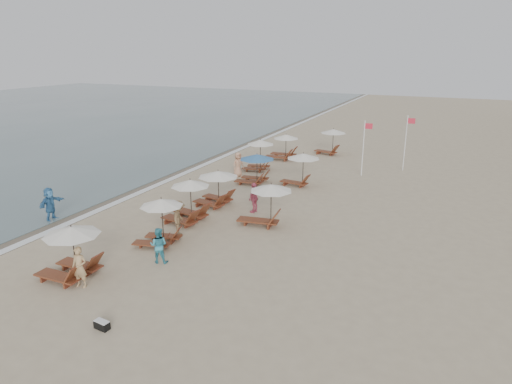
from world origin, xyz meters
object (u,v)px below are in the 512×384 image
at_px(lounger_station_5, 258,155).
at_px(waterline_walker, 50,204).
at_px(lounger_station_2, 187,203).
at_px(duffel_bag, 102,325).
at_px(inland_station_0, 265,202).
at_px(beachgoer_mid_a, 159,245).
at_px(inland_station_1, 300,166).
at_px(inland_station_2, 330,139).
at_px(beachgoer_near, 80,267).
at_px(beachgoer_mid_b, 179,218).
at_px(lounger_station_3, 215,187).
at_px(lounger_station_4, 254,168).
at_px(flag_pole_near, 364,145).
at_px(lounger_station_0, 70,253).
at_px(beachgoer_far_b, 238,164).
at_px(lounger_station_1, 159,222).
at_px(lounger_station_6, 282,148).
at_px(beachgoer_far_a, 254,198).

xyz_separation_m(lounger_station_5, waterline_walker, (-5.86, -14.41, -0.30)).
bearing_deg(lounger_station_2, duffel_bag, -73.70).
xyz_separation_m(inland_station_0, beachgoer_mid_a, (-2.42, -5.95, -0.47)).
relative_size(inland_station_1, inland_station_2, 0.96).
height_order(beachgoer_near, beachgoer_mid_b, beachgoer_mid_b).
xyz_separation_m(lounger_station_3, duffel_bag, (2.78, -12.71, -0.95)).
relative_size(beachgoer_near, duffel_bag, 2.97).
relative_size(lounger_station_2, beachgoer_near, 1.57).
xyz_separation_m(lounger_station_5, duffel_bag, (3.81, -21.22, -1.07)).
bearing_deg(inland_station_0, lounger_station_2, -163.11).
height_order(lounger_station_4, beachgoer_near, lounger_station_4).
bearing_deg(inland_station_1, beachgoer_near, -100.69).
height_order(inland_station_0, beachgoer_mid_a, inland_station_0).
distance_m(beachgoer_mid_b, flag_pole_near, 16.27).
bearing_deg(inland_station_2, lounger_station_5, -114.19).
xyz_separation_m(lounger_station_0, beachgoer_far_b, (-0.74, 16.67, -0.19)).
bearing_deg(inland_station_0, lounger_station_0, -119.55).
xyz_separation_m(lounger_station_5, inland_station_2, (3.45, 7.69, 0.12)).
xyz_separation_m(lounger_station_1, lounger_station_4, (-0.27, 11.31, -0.05)).
height_order(lounger_station_6, inland_station_0, inland_station_0).
bearing_deg(lounger_station_0, inland_station_1, 75.92).
bearing_deg(beachgoer_mid_a, waterline_walker, -29.60).
distance_m(beachgoer_far_a, beachgoer_far_b, 7.78).
bearing_deg(lounger_station_3, waterline_walker, -139.41).
bearing_deg(beachgoer_near, inland_station_1, 66.98).
relative_size(beachgoer_far_b, duffel_bag, 3.18).
bearing_deg(duffel_bag, beachgoer_far_a, 90.59).
height_order(inland_station_1, beachgoer_far_a, inland_station_1).
distance_m(inland_station_2, waterline_walker, 23.99).
bearing_deg(lounger_station_3, inland_station_2, 81.50).
xyz_separation_m(inland_station_1, beachgoer_mid_a, (-1.65, -13.68, -0.60)).
bearing_deg(lounger_station_5, beachgoer_far_b, -105.07).
xyz_separation_m(lounger_station_0, inland_station_2, (3.30, 26.57, 0.25)).
bearing_deg(lounger_station_2, inland_station_0, 16.89).
relative_size(lounger_station_0, lounger_station_4, 0.99).
distance_m(lounger_station_1, lounger_station_5, 14.78).
bearing_deg(lounger_station_6, flag_pole_near, -19.69).
bearing_deg(inland_station_2, duffel_bag, -89.28).
bearing_deg(beachgoer_far_b, lounger_station_2, -140.44).
xyz_separation_m(inland_station_2, beachgoer_mid_b, (-1.76, -21.05, -0.43)).
relative_size(lounger_station_3, beachgoer_mid_b, 1.47).
bearing_deg(lounger_station_3, lounger_station_2, -90.93).
distance_m(lounger_station_3, beachgoer_mid_b, 4.90).
height_order(inland_station_0, flag_pole_near, flag_pole_near).
bearing_deg(lounger_station_1, duffel_bag, -70.46).
relative_size(lounger_station_5, beachgoer_mid_a, 1.49).
relative_size(lounger_station_1, lounger_station_4, 0.89).
xyz_separation_m(lounger_station_5, beachgoer_far_b, (-0.59, -2.21, -0.33)).
bearing_deg(lounger_station_0, duffel_bag, -32.49).
height_order(lounger_station_3, inland_station_0, inland_station_0).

